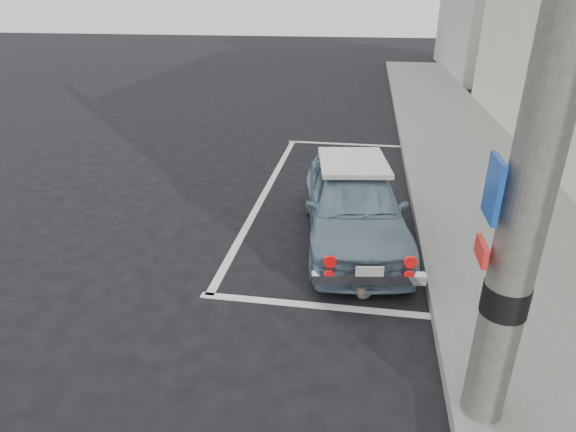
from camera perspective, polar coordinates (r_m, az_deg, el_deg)
ground at (r=6.41m, az=-0.22°, el=-7.66°), size 80.00×80.00×0.00m
sidewalk at (r=8.39m, az=24.31°, el=-1.17°), size 2.80×40.00×0.15m
pline_rear at (r=5.94m, az=3.83°, el=-10.59°), size 3.00×0.12×0.01m
pline_front at (r=12.32m, az=7.10°, el=8.45°), size 3.00×0.12×0.01m
pline_side at (r=9.19m, az=-2.71°, el=2.83°), size 0.12×7.00×0.01m
utility_pole at (r=3.53m, az=30.66°, el=21.09°), size 0.44×0.36×7.00m
retro_coupe at (r=7.22m, az=7.80°, el=1.48°), size 1.91×3.70×1.20m
cat at (r=6.10m, az=9.02°, el=-8.65°), size 0.29×0.42×0.24m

